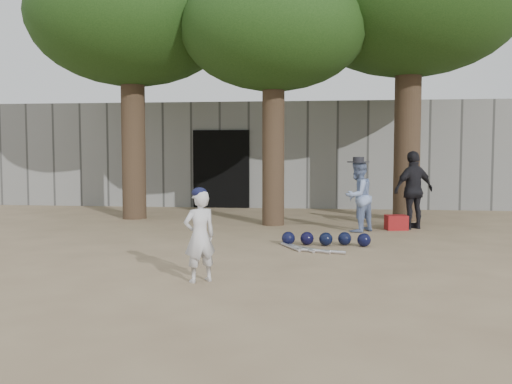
# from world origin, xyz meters

# --- Properties ---
(ground) EXTENTS (70.00, 70.00, 0.00)m
(ground) POSITION_xyz_m (0.00, 0.00, 0.00)
(ground) COLOR #937C5E
(ground) RESTS_ON ground
(boy_player) EXTENTS (0.49, 0.46, 1.13)m
(boy_player) POSITION_xyz_m (0.18, -1.32, 0.57)
(boy_player) COLOR silver
(boy_player) RESTS_ON ground
(spectator_blue) EXTENTS (0.86, 0.88, 1.43)m
(spectator_blue) POSITION_xyz_m (2.37, 3.34, 0.71)
(spectator_blue) COLOR #7D93C2
(spectator_blue) RESTS_ON ground
(spectator_dark) EXTENTS (1.01, 0.83, 1.62)m
(spectator_dark) POSITION_xyz_m (3.54, 3.92, 0.81)
(spectator_dark) COLOR black
(spectator_dark) RESTS_ON ground
(red_bag) EXTENTS (0.47, 0.39, 0.30)m
(red_bag) POSITION_xyz_m (3.17, 3.72, 0.15)
(red_bag) COLOR maroon
(red_bag) RESTS_ON ground
(back_building) EXTENTS (16.00, 5.24, 3.00)m
(back_building) POSITION_xyz_m (-0.00, 10.33, 1.50)
(back_building) COLOR gray
(back_building) RESTS_ON ground
(helmet_row) EXTENTS (1.51, 0.35, 0.23)m
(helmet_row) POSITION_xyz_m (1.73, 1.58, 0.12)
(helmet_row) COLOR black
(helmet_row) RESTS_ON ground
(bat_pile) EXTENTS (1.08, 0.82, 0.06)m
(bat_pile) POSITION_xyz_m (1.42, 1.04, 0.03)
(bat_pile) COLOR silver
(bat_pile) RESTS_ON ground
(tree_row) EXTENTS (11.40, 5.80, 6.69)m
(tree_row) POSITION_xyz_m (0.74, 5.02, 4.69)
(tree_row) COLOR brown
(tree_row) RESTS_ON ground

